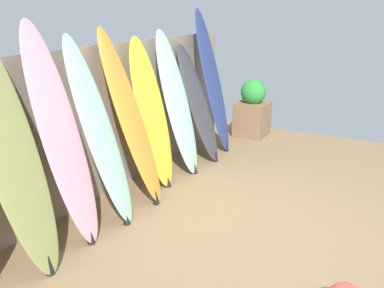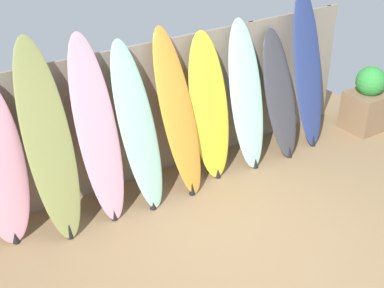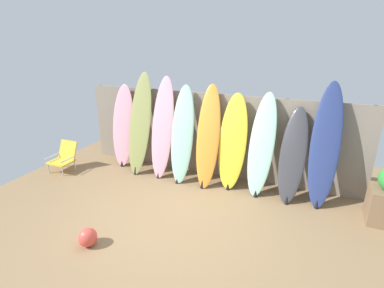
% 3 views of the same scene
% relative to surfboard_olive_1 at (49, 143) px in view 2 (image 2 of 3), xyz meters
% --- Properties ---
extents(ground, '(7.68, 7.68, 0.00)m').
position_rel_surfboard_olive_1_xyz_m(ground, '(1.58, -1.59, -1.08)').
color(ground, '#8E704C').
extents(fence_back, '(6.08, 0.11, 1.80)m').
position_rel_surfboard_olive_1_xyz_m(fence_back, '(1.58, 0.41, -0.18)').
color(fence_back, gray).
rests_on(fence_back, ground).
extents(surfboard_olive_1, '(0.52, 0.72, 2.19)m').
position_rel_surfboard_olive_1_xyz_m(surfboard_olive_1, '(0.00, 0.00, 0.00)').
color(surfboard_olive_1, olive).
rests_on(surfboard_olive_1, ground).
extents(surfboard_pink_2, '(0.51, 0.66, 2.13)m').
position_rel_surfboard_olive_1_xyz_m(surfboard_pink_2, '(0.56, 0.00, -0.03)').
color(surfboard_pink_2, pink).
rests_on(surfboard_pink_2, ground).
extents(surfboard_seafoam_3, '(0.56, 0.76, 1.98)m').
position_rel_surfboard_olive_1_xyz_m(surfboard_seafoam_3, '(1.04, -0.03, -0.09)').
color(surfboard_seafoam_3, '#9ED6BC').
rests_on(surfboard_seafoam_3, ground).
extents(surfboard_orange_4, '(0.55, 0.81, 2.03)m').
position_rel_surfboard_olive_1_xyz_m(surfboard_orange_4, '(1.60, -0.02, -0.08)').
color(surfboard_orange_4, orange).
rests_on(surfboard_orange_4, ground).
extents(surfboard_yellow_5, '(0.56, 0.53, 1.89)m').
position_rel_surfboard_olive_1_xyz_m(surfboard_yellow_5, '(2.10, 0.03, -0.14)').
color(surfboard_yellow_5, yellow).
rests_on(surfboard_yellow_5, ground).
extents(surfboard_seafoam_6, '(0.53, 0.69, 1.94)m').
position_rel_surfboard_olive_1_xyz_m(surfboard_seafoam_6, '(2.67, 0.01, -0.11)').
color(surfboard_seafoam_6, '#9ED6BC').
rests_on(surfboard_seafoam_6, ground).
extents(surfboard_charcoal_7, '(0.50, 0.74, 1.71)m').
position_rel_surfboard_olive_1_xyz_m(surfboard_charcoal_7, '(3.25, -0.01, -0.23)').
color(surfboard_charcoal_7, '#38383D').
rests_on(surfboard_charcoal_7, ground).
extents(surfboard_navy_8, '(0.49, 0.63, 2.20)m').
position_rel_surfboard_olive_1_xyz_m(surfboard_navy_8, '(3.76, 0.01, 0.01)').
color(surfboard_navy_8, navy).
rests_on(surfboard_navy_8, ground).
extents(planter_box, '(0.57, 0.53, 1.00)m').
position_rel_surfboard_olive_1_xyz_m(planter_box, '(4.80, -0.27, -0.62)').
color(planter_box, '#846647').
rests_on(planter_box, ground).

